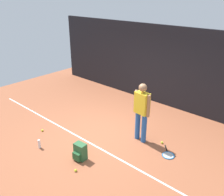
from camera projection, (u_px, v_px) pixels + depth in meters
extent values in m
plane|color=#9E5638|center=(103.00, 133.00, 7.34)|extent=(12.00, 12.00, 0.00)
cube|color=black|center=(160.00, 66.00, 8.82)|extent=(10.00, 0.10, 2.85)
cube|color=white|center=(87.00, 141.00, 6.90)|extent=(9.00, 0.05, 0.00)
cylinder|color=#2659A5|center=(144.00, 128.00, 6.74)|extent=(0.14, 0.14, 0.85)
cylinder|color=#2659A5|center=(138.00, 125.00, 6.90)|extent=(0.14, 0.14, 0.85)
cube|color=yellow|center=(142.00, 103.00, 6.53)|extent=(0.42, 0.27, 0.60)
sphere|color=#9E704C|center=(143.00, 88.00, 6.35)|extent=(0.22, 0.22, 0.22)
cylinder|color=#9E704C|center=(148.00, 106.00, 6.38)|extent=(0.09, 0.09, 0.62)
cylinder|color=#9E704C|center=(136.00, 101.00, 6.69)|extent=(0.09, 0.09, 0.62)
cylinder|color=black|center=(166.00, 149.00, 6.58)|extent=(0.22, 0.25, 0.03)
torus|color=#1E72BF|center=(168.00, 155.00, 6.30)|extent=(0.46, 0.46, 0.02)
cylinder|color=#B2B2B2|center=(168.00, 155.00, 6.30)|extent=(0.39, 0.39, 0.00)
cube|color=#2D6038|center=(80.00, 151.00, 6.12)|extent=(0.31, 0.22, 0.44)
cube|color=#23562D|center=(77.00, 157.00, 6.05)|extent=(0.23, 0.10, 0.20)
sphere|color=#CCE033|center=(76.00, 170.00, 5.74)|extent=(0.07, 0.07, 0.07)
sphere|color=#CCE033|center=(42.00, 130.00, 7.39)|extent=(0.07, 0.07, 0.07)
sphere|color=#CCE033|center=(162.00, 142.00, 6.80)|extent=(0.07, 0.07, 0.07)
cylinder|color=white|center=(39.00, 144.00, 6.58)|extent=(0.07, 0.07, 0.25)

